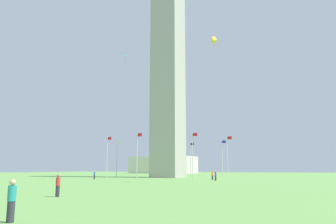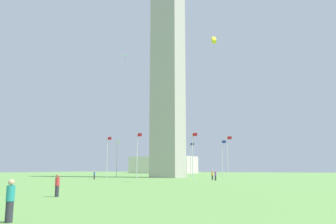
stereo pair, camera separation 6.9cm
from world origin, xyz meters
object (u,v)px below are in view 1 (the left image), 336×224
at_px(obelisk_monument, 168,55).
at_px(kite_green_diamond, 125,56).
at_px(flagpole_ne, 222,157).
at_px(kite_yellow_box, 214,40).
at_px(flagpole_se, 151,158).
at_px(flagpole_nw, 193,154).
at_px(person_orange_shirt, 212,175).
at_px(flagpole_e, 191,158).
at_px(person_blue_shirt, 94,175).
at_px(flagpole_s, 117,157).
at_px(person_purple_shirt, 216,176).
at_px(person_teal_shirt, 11,201).
at_px(flagpole_sw, 107,155).
at_px(flagpole_w, 137,154).
at_px(distant_building, 163,165).
at_px(person_red_shirt, 58,186).
at_px(flagpole_n, 228,155).

distance_m(obelisk_monument, kite_green_diamond, 13.98).
bearing_deg(flagpole_ne, kite_yellow_box, -74.90).
distance_m(flagpole_se, flagpole_nw, 29.06).
distance_m(flagpole_nw, person_orange_shirt, 6.44).
xyz_separation_m(flagpole_e, person_blue_shirt, (-7.36, -33.05, -4.21)).
relative_size(flagpole_s, person_orange_shirt, 5.39).
distance_m(person_purple_shirt, person_teal_shirt, 49.64).
height_order(flagpole_sw, person_blue_shirt, flagpole_sw).
xyz_separation_m(flagpole_sw, person_teal_shirt, (34.01, -54.22, -4.22)).
relative_size(flagpole_ne, flagpole_sw, 1.00).
relative_size(flagpole_sw, kite_green_diamond, 5.48).
distance_m(person_purple_shirt, kite_green_diamond, 33.31).
height_order(flagpole_e, flagpole_sw, same).
relative_size(flagpole_ne, kite_green_diamond, 5.48).
bearing_deg(flagpole_w, flagpole_se, 112.50).
relative_size(obelisk_monument, kite_green_diamond, 35.77).
bearing_deg(person_purple_shirt, obelisk_monument, -10.48).
xyz_separation_m(flagpole_e, flagpole_s, (-14.53, -14.53, 0.00)).
distance_m(flagpole_nw, distant_building, 88.28).
distance_m(flagpole_se, person_red_shirt, 70.20).
bearing_deg(kite_green_diamond, person_teal_shirt, -61.41).
bearing_deg(person_teal_shirt, flagpole_nw, -39.23).
height_order(flagpole_nw, kite_yellow_box, kite_yellow_box).
height_order(person_orange_shirt, distant_building, distant_building).
bearing_deg(flagpole_w, person_orange_shirt, 9.32).
bearing_deg(flagpole_ne, flagpole_se, 180.00).
xyz_separation_m(flagpole_ne, flagpole_sw, (-20.55, -20.55, 0.00)).
distance_m(flagpole_e, flagpole_nw, 26.85).
distance_m(person_orange_shirt, kite_yellow_box, 25.51).
bearing_deg(kite_yellow_box, person_teal_shirt, -84.57).
relative_size(flagpole_ne, person_teal_shirt, 5.65).
bearing_deg(flagpole_ne, person_orange_shirt, -78.49).
xyz_separation_m(kite_green_diamond, distant_building, (-29.36, 79.00, -22.93)).
relative_size(person_orange_shirt, person_blue_shirt, 1.04).
relative_size(flagpole_n, flagpole_sw, 1.00).
xyz_separation_m(obelisk_monument, flagpole_sw, (-10.22, -10.27, -25.15)).
xyz_separation_m(person_purple_shirt, kite_yellow_box, (3.59, -10.68, 20.67)).
bearing_deg(flagpole_n, flagpole_w, -135.00).
bearing_deg(person_teal_shirt, flagpole_se, -28.71).
relative_size(flagpole_w, kite_green_diamond, 5.48).
bearing_deg(person_teal_shirt, flagpole_ne, -42.96).
relative_size(flagpole_se, kite_green_diamond, 5.48).
relative_size(flagpole_e, person_blue_shirt, 5.62).
height_order(flagpole_se, person_teal_shirt, flagpole_se).
relative_size(flagpole_nw, person_blue_shirt, 5.62).
distance_m(flagpole_ne, person_purple_shirt, 26.73).
bearing_deg(flagpole_nw, flagpole_n, 67.50).
height_order(flagpole_w, person_teal_shirt, flagpole_w).
relative_size(flagpole_nw, kite_yellow_box, 4.20).
distance_m(flagpole_sw, flagpole_nw, 20.55).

